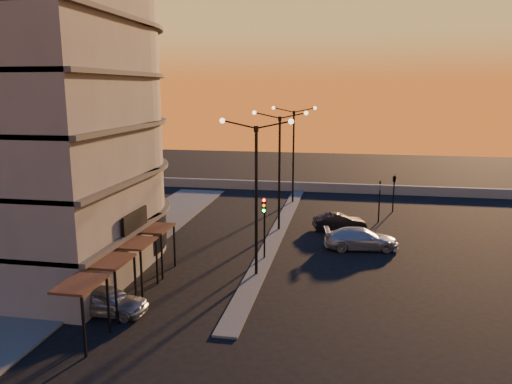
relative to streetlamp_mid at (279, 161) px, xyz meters
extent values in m
plane|color=black|center=(0.00, -10.00, -5.59)|extent=(120.00, 120.00, 0.00)
cube|color=#4D4E4B|center=(-10.50, -6.00, -5.53)|extent=(5.00, 40.00, 0.12)
cube|color=#4D4E4B|center=(0.00, 0.00, -5.53)|extent=(1.20, 36.00, 0.12)
cube|color=slate|center=(2.00, 16.00, -5.09)|extent=(44.00, 0.50, 1.00)
cylinder|color=#6A645D|center=(-14.00, -8.00, 6.91)|extent=(14.00, 14.00, 25.00)
cylinder|color=black|center=(-14.00, -8.00, -3.99)|extent=(14.16, 14.16, 2.40)
cube|color=black|center=(-6.80, -12.00, -1.99)|extent=(0.15, 3.20, 1.20)
cylinder|color=black|center=(0.00, -10.00, -1.09)|extent=(0.18, 0.18, 9.00)
cube|color=black|center=(0.00, -10.00, 3.31)|extent=(0.25, 0.25, 0.35)
sphere|color=#FFE5B2|center=(-2.00, -10.00, 3.76)|extent=(0.32, 0.32, 0.32)
sphere|color=#FFE5B2|center=(2.00, -10.00, 3.76)|extent=(0.32, 0.32, 0.32)
cylinder|color=black|center=(0.00, 0.00, -1.09)|extent=(0.18, 0.18, 9.00)
cube|color=black|center=(0.00, 0.00, 3.31)|extent=(0.25, 0.25, 0.35)
sphere|color=#FFE5B2|center=(-2.00, 0.00, 3.76)|extent=(0.32, 0.32, 0.32)
sphere|color=#FFE5B2|center=(2.00, 0.00, 3.76)|extent=(0.32, 0.32, 0.32)
cylinder|color=black|center=(0.00, 10.00, -1.09)|extent=(0.18, 0.18, 9.00)
cube|color=black|center=(0.00, 10.00, 3.31)|extent=(0.25, 0.25, 0.35)
sphere|color=#FFE5B2|center=(-2.00, 10.00, 3.76)|extent=(0.32, 0.32, 0.32)
sphere|color=#FFE5B2|center=(2.00, 10.00, 3.76)|extent=(0.32, 0.32, 0.32)
cylinder|color=black|center=(0.00, -7.00, -3.99)|extent=(0.12, 0.12, 3.20)
cube|color=black|center=(0.00, -7.18, -1.84)|extent=(0.28, 0.16, 1.00)
sphere|color=#FF0C05|center=(0.00, -7.28, -1.49)|extent=(0.20, 0.20, 0.20)
sphere|color=orange|center=(0.00, -7.28, -1.84)|extent=(0.20, 0.20, 0.20)
sphere|color=#0CFF26|center=(0.00, -7.28, -2.19)|extent=(0.20, 0.20, 0.20)
cylinder|color=black|center=(8.00, 4.00, -4.19)|extent=(0.12, 0.12, 2.80)
imported|color=black|center=(8.00, 4.00, -2.39)|extent=(0.13, 0.16, 0.80)
cylinder|color=black|center=(9.50, 8.00, -4.19)|extent=(0.12, 0.12, 2.80)
imported|color=black|center=(9.50, 8.00, -2.39)|extent=(0.42, 1.99, 0.80)
imported|color=#95979B|center=(-6.50, -16.57, -4.87)|extent=(4.33, 1.91, 1.45)
imported|color=black|center=(4.77, 0.92, -4.91)|extent=(4.39, 2.45, 1.37)
imported|color=#AAADB1|center=(6.38, -3.60, -4.84)|extent=(5.45, 2.85, 1.51)
camera|label=1|loc=(5.21, -38.27, 5.58)|focal=35.00mm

